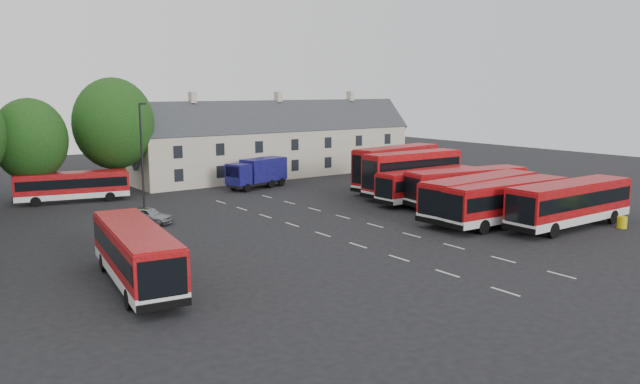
# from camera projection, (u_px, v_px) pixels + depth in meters

# --- Properties ---
(ground) EXTENTS (140.00, 140.00, 0.00)m
(ground) POSITION_uv_depth(u_px,v_px,m) (340.00, 240.00, 43.48)
(ground) COLOR black
(ground) RESTS_ON ground
(lane_markings) EXTENTS (5.15, 33.80, 0.01)m
(lane_markings) POSITION_uv_depth(u_px,v_px,m) (350.00, 230.00, 46.53)
(lane_markings) COLOR beige
(lane_markings) RESTS_ON ground
(terrace_houses) EXTENTS (35.70, 7.13, 10.06)m
(terrace_houses) POSITION_uv_depth(u_px,v_px,m) (279.00, 144.00, 74.90)
(terrace_houses) COLOR beige
(terrace_houses) RESTS_ON ground
(bus_row_a) EXTENTS (12.26, 2.86, 3.47)m
(bus_row_a) POSITION_uv_depth(u_px,v_px,m) (570.00, 201.00, 46.88)
(bus_row_a) COLOR silver
(bus_row_a) RESTS_ON ground
(bus_row_b) EXTENTS (12.10, 3.21, 3.40)m
(bus_row_b) POSITION_uv_depth(u_px,v_px,m) (506.00, 199.00, 47.85)
(bus_row_b) COLOR silver
(bus_row_b) RESTS_ON ground
(bus_row_c) EXTENTS (12.44, 3.76, 3.47)m
(bus_row_c) POSITION_uv_depth(u_px,v_px,m) (480.00, 194.00, 49.94)
(bus_row_c) COLOR silver
(bus_row_c) RESTS_ON ground
(bus_row_d) EXTENTS (12.11, 4.66, 3.34)m
(bus_row_d) POSITION_uv_depth(u_px,v_px,m) (467.00, 184.00, 55.49)
(bus_row_d) COLOR silver
(bus_row_d) RESTS_ON ground
(bus_row_e) EXTENTS (10.90, 2.75, 3.07)m
(bus_row_e) POSITION_uv_depth(u_px,v_px,m) (427.00, 183.00, 57.39)
(bus_row_e) COLOR silver
(bus_row_e) RESTS_ON ground
(bus_dd_south) EXTENTS (10.77, 2.72, 4.39)m
(bus_dd_south) POSITION_uv_depth(u_px,v_px,m) (412.00, 171.00, 60.21)
(bus_dd_south) COLOR silver
(bus_dd_south) RESTS_ON ground
(bus_dd_north) EXTENTS (11.36, 4.25, 4.55)m
(bus_dd_north) POSITION_uv_depth(u_px,v_px,m) (396.00, 166.00, 63.96)
(bus_dd_north) COLOR silver
(bus_dd_north) RESTS_ON ground
(bus_west) EXTENTS (4.08, 11.51, 3.19)m
(bus_west) POSITION_uv_depth(u_px,v_px,m) (136.00, 251.00, 33.06)
(bus_west) COLOR silver
(bus_west) RESTS_ON ground
(bus_north) EXTENTS (10.16, 4.28, 2.80)m
(bus_north) POSITION_uv_depth(u_px,v_px,m) (72.00, 184.00, 57.53)
(bus_north) COLOR silver
(bus_north) RESTS_ON ground
(box_truck) EXTENTS (7.42, 3.99, 3.10)m
(box_truck) POSITION_uv_depth(u_px,v_px,m) (258.00, 172.00, 65.72)
(box_truck) COLOR black
(box_truck) RESTS_ON ground
(silver_car) EXTENTS (3.61, 4.08, 1.33)m
(silver_car) POSITION_uv_depth(u_px,v_px,m) (148.00, 215.00, 48.41)
(silver_car) COLOR #9EA1A6
(silver_car) RESTS_ON ground
(grit_bin) EXTENTS (0.71, 0.71, 0.89)m
(grit_bin) POSITION_uv_depth(u_px,v_px,m) (622.00, 222.00, 47.00)
(grit_bin) COLOR gold
(grit_bin) RESTS_ON ground
(lamppost) EXTENTS (0.65, 0.32, 9.28)m
(lamppost) POSITION_uv_depth(u_px,v_px,m) (142.00, 156.00, 50.88)
(lamppost) COLOR black
(lamppost) RESTS_ON ground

